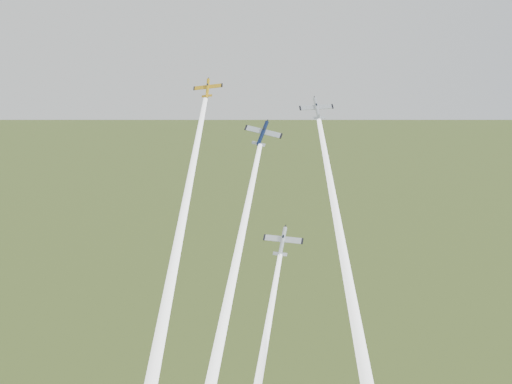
# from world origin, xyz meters

# --- Properties ---
(plane_yellow) EXTENTS (6.80, 6.41, 5.89)m
(plane_yellow) POSITION_xyz_m (-10.39, 3.95, 112.88)
(plane_yellow) COLOR gold
(smoke_trail_yellow) EXTENTS (10.94, 56.91, 53.41)m
(smoke_trail_yellow) POSITION_xyz_m (-14.85, -25.80, 84.91)
(smoke_trail_yellow) COLOR white
(plane_navy) EXTENTS (10.52, 8.48, 8.14)m
(plane_navy) POSITION_xyz_m (1.50, 1.10, 103.37)
(plane_navy) COLOR #0C1837
(smoke_trail_navy) EXTENTS (15.59, 54.41, 51.77)m
(smoke_trail_navy) POSITION_xyz_m (-5.44, -27.27, 76.22)
(smoke_trail_navy) COLOR white
(plane_silver_right) EXTENTS (8.20, 6.91, 6.17)m
(plane_silver_right) POSITION_xyz_m (13.11, 0.85, 108.72)
(plane_silver_right) COLOR #B5BEC5
(smoke_trail_silver_right) EXTENTS (8.05, 51.82, 48.47)m
(smoke_trail_silver_right) POSITION_xyz_m (16.06, -26.42, 83.22)
(smoke_trail_silver_right) COLOR white
(plane_silver_low) EXTENTS (10.11, 8.92, 6.96)m
(plane_silver_low) POSITION_xyz_m (5.54, -8.78, 82.04)
(plane_silver_low) COLOR #B7BEC6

